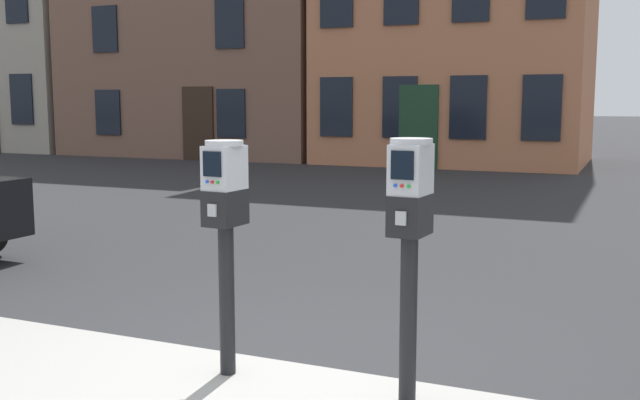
# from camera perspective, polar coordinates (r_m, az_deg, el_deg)

# --- Properties ---
(ground_plane) EXTENTS (160.00, 160.00, 0.00)m
(ground_plane) POSITION_cam_1_polar(r_m,az_deg,el_deg) (4.54, -3.93, -14.68)
(ground_plane) COLOR #28282B
(parking_meter_near_kerb) EXTENTS (0.23, 0.26, 1.36)m
(parking_meter_near_kerb) POSITION_cam_1_polar(r_m,az_deg,el_deg) (4.25, -7.30, -1.13)
(parking_meter_near_kerb) COLOR black
(parking_meter_near_kerb) RESTS_ON sidewalk_slab
(parking_meter_twin_adjacent) EXTENTS (0.23, 0.26, 1.40)m
(parking_meter_twin_adjacent) POSITION_cam_1_polar(r_m,az_deg,el_deg) (3.81, 6.93, -1.79)
(parking_meter_twin_adjacent) COLOR black
(parking_meter_twin_adjacent) RESTS_ON sidewalk_slab
(townhouse_green_painted) EXTENTS (6.12, 5.78, 9.51)m
(townhouse_green_painted) POSITION_cam_1_polar(r_m,az_deg,el_deg) (29.27, -21.11, 13.16)
(townhouse_green_painted) COLOR #9E9384
(townhouse_green_painted) RESTS_ON ground_plane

